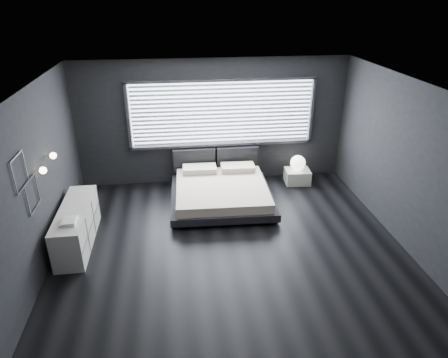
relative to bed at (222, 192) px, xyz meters
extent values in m
plane|color=black|center=(-0.04, -1.59, -0.25)|extent=(6.00, 6.00, 0.00)
plane|color=silver|center=(-0.04, -1.59, 2.55)|extent=(6.00, 6.00, 0.00)
cube|color=black|center=(-0.04, 1.16, 1.15)|extent=(6.00, 0.04, 2.80)
cube|color=black|center=(-0.04, -4.34, 1.15)|extent=(6.00, 0.04, 2.80)
cube|color=black|center=(-3.04, -1.59, 1.15)|extent=(0.04, 5.50, 2.80)
cube|color=black|center=(2.96, -1.59, 1.15)|extent=(0.04, 5.50, 2.80)
cube|color=white|center=(0.16, 1.14, 1.36)|extent=(4.00, 0.02, 1.38)
cube|color=#47474C|center=(-1.88, 1.11, 1.36)|extent=(0.06, 0.08, 1.48)
cube|color=#47474C|center=(2.20, 1.11, 1.36)|extent=(0.06, 0.08, 1.48)
cube|color=#47474C|center=(0.16, 1.11, 2.09)|extent=(4.14, 0.08, 0.06)
cube|color=#47474C|center=(0.16, 1.11, 0.63)|extent=(4.14, 0.08, 0.06)
cube|color=silver|center=(0.16, 1.08, 1.36)|extent=(3.94, 0.03, 1.32)
cube|color=black|center=(-0.50, 1.05, 0.32)|extent=(0.96, 0.16, 0.52)
cube|color=black|center=(0.50, 1.05, 0.32)|extent=(0.96, 0.16, 0.52)
cylinder|color=silver|center=(-2.99, -1.54, 1.35)|extent=(0.10, 0.02, 0.02)
sphere|color=#FFE5B7|center=(-2.92, -1.54, 1.35)|extent=(0.11, 0.11, 0.11)
cylinder|color=silver|center=(-2.99, -0.94, 1.35)|extent=(0.10, 0.02, 0.02)
sphere|color=#FFE5B7|center=(-2.92, -0.94, 1.35)|extent=(0.11, 0.11, 0.11)
cube|color=#47474C|center=(-3.02, -2.14, 1.83)|extent=(0.01, 0.46, 0.02)
cube|color=#47474C|center=(-3.02, -2.14, 1.37)|extent=(0.01, 0.46, 0.02)
cube|color=#47474C|center=(-3.02, -1.91, 1.60)|extent=(0.01, 0.02, 0.46)
cube|color=#47474C|center=(-3.02, -2.37, 1.60)|extent=(0.01, 0.02, 0.46)
cube|color=#47474C|center=(-3.02, -1.89, 1.36)|extent=(0.01, 0.46, 0.02)
cube|color=#47474C|center=(-3.02, -1.89, 0.90)|extent=(0.01, 0.46, 0.02)
cube|color=#47474C|center=(-3.02, -1.66, 1.13)|extent=(0.01, 0.02, 0.46)
cube|color=#47474C|center=(-3.02, -2.12, 1.13)|extent=(0.01, 0.02, 0.46)
cube|color=black|center=(-0.93, -0.81, -0.21)|extent=(0.12, 0.12, 0.08)
cube|color=black|center=(0.87, -0.88, -0.21)|extent=(0.12, 0.12, 0.08)
cube|color=black|center=(-0.87, 0.80, -0.21)|extent=(0.12, 0.12, 0.08)
cube|color=black|center=(0.93, 0.74, -0.21)|extent=(0.12, 0.12, 0.08)
cube|color=black|center=(0.00, -0.04, -0.10)|extent=(2.16, 2.07, 0.15)
cube|color=beige|center=(0.00, -0.04, 0.07)|extent=(1.92, 1.92, 0.19)
cube|color=beige|center=(-0.40, 0.72, 0.23)|extent=(0.75, 0.42, 0.12)
cube|color=beige|center=(0.45, 0.69, 0.23)|extent=(0.75, 0.42, 0.12)
cube|color=silver|center=(1.86, 0.72, -0.09)|extent=(0.58, 0.49, 0.32)
sphere|color=white|center=(1.85, 0.74, 0.24)|extent=(0.34, 0.34, 0.34)
cube|color=silver|center=(-2.69, -1.15, 0.10)|extent=(0.49, 1.76, 0.70)
cube|color=#47474C|center=(-2.44, -1.15, 0.10)|extent=(0.01, 1.74, 0.68)
cube|color=white|center=(-2.67, -1.62, 0.47)|extent=(0.24, 0.32, 0.04)
cube|color=white|center=(-2.66, -1.64, 0.50)|extent=(0.22, 0.29, 0.03)
camera|label=1|loc=(-0.90, -7.37, 3.84)|focal=32.00mm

